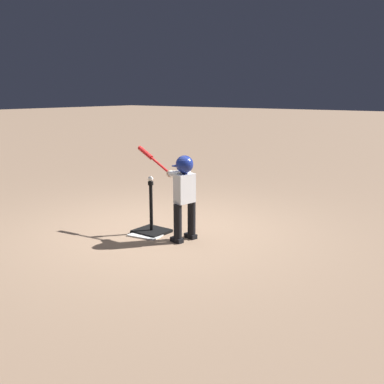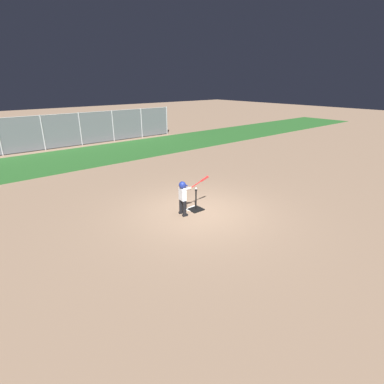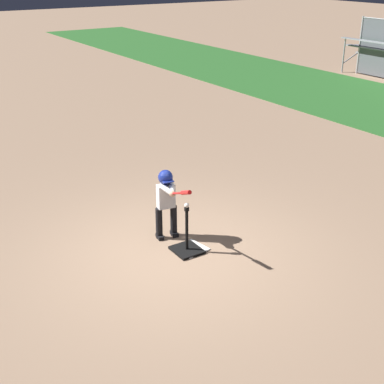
{
  "view_description": "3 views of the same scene",
  "coord_description": "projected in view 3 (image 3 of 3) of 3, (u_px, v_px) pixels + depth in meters",
  "views": [
    {
      "loc": [
        -4.11,
        4.72,
        1.95
      ],
      "look_at": [
        -0.58,
        0.03,
        0.65
      ],
      "focal_mm": 42.0,
      "sensor_mm": 36.0,
      "label": 1
    },
    {
      "loc": [
        -6.08,
        -6.9,
        4.15
      ],
      "look_at": [
        -0.35,
        -0.05,
        0.81
      ],
      "focal_mm": 28.0,
      "sensor_mm": 36.0,
      "label": 2
    },
    {
      "loc": [
        6.12,
        -3.66,
        4.12
      ],
      "look_at": [
        -0.14,
        0.39,
        0.89
      ],
      "focal_mm": 50.0,
      "sensor_mm": 36.0,
      "label": 3
    }
  ],
  "objects": [
    {
      "name": "ground_plane",
      "position": [
        176.0,
        254.0,
        8.17
      ],
      "size": [
        90.0,
        90.0,
        0.0
      ],
      "primitive_type": "plane",
      "color": "#93755B"
    },
    {
      "name": "home_plate",
      "position": [
        190.0,
        249.0,
        8.3
      ],
      "size": [
        0.51,
        0.51,
        0.02
      ],
      "primitive_type": "cube",
      "rotation": [
        0.0,
        0.0,
        0.17
      ],
      "color": "white",
      "rests_on": "ground_plane"
    },
    {
      "name": "batting_tee",
      "position": [
        187.0,
        245.0,
        8.21
      ],
      "size": [
        0.45,
        0.41,
        0.74
      ],
      "color": "black",
      "rests_on": "ground_plane"
    },
    {
      "name": "batter_child",
      "position": [
        167.0,
        196.0,
        8.37
      ],
      "size": [
        1.09,
        0.38,
        1.2
      ],
      "color": "black",
      "rests_on": "ground_plane"
    },
    {
      "name": "baseball",
      "position": [
        187.0,
        205.0,
        7.94
      ],
      "size": [
        0.07,
        0.07,
        0.07
      ],
      "primitive_type": "sphere",
      "color": "white",
      "rests_on": "batting_tee"
    }
  ]
}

